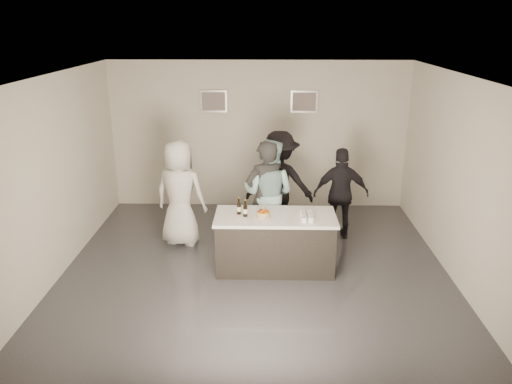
% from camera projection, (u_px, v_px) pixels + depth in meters
% --- Properties ---
extents(floor, '(6.00, 6.00, 0.00)m').
position_uv_depth(floor, '(255.00, 272.00, 7.81)').
color(floor, '#3D3D42').
rests_on(floor, ground).
extents(ceiling, '(6.00, 6.00, 0.00)m').
position_uv_depth(ceiling, '(255.00, 77.00, 6.83)').
color(ceiling, white).
extents(wall_back, '(6.00, 0.04, 3.00)m').
position_uv_depth(wall_back, '(259.00, 136.00, 10.16)').
color(wall_back, beige).
rests_on(wall_back, ground).
extents(wall_front, '(6.00, 0.04, 3.00)m').
position_uv_depth(wall_front, '(247.00, 282.00, 4.49)').
color(wall_front, beige).
rests_on(wall_front, ground).
extents(wall_left, '(0.04, 6.00, 3.00)m').
position_uv_depth(wall_left, '(53.00, 179.00, 7.39)').
color(wall_left, beige).
rests_on(wall_left, ground).
extents(wall_right, '(0.04, 6.00, 3.00)m').
position_uv_depth(wall_right, '(461.00, 182.00, 7.26)').
color(wall_right, beige).
rests_on(wall_right, ground).
extents(picture_left, '(0.54, 0.04, 0.44)m').
position_uv_depth(picture_left, '(214.00, 101.00, 9.92)').
color(picture_left, '#B2B2B7').
rests_on(picture_left, wall_back).
extents(picture_right, '(0.54, 0.04, 0.44)m').
position_uv_depth(picture_right, '(304.00, 102.00, 9.88)').
color(picture_right, '#B2B2B7').
rests_on(picture_right, wall_back).
extents(bar_counter, '(1.86, 0.86, 0.90)m').
position_uv_depth(bar_counter, '(275.00, 242.00, 7.79)').
color(bar_counter, white).
rests_on(bar_counter, ground).
extents(cake, '(0.20, 0.20, 0.08)m').
position_uv_depth(cake, '(263.00, 215.00, 7.55)').
color(cake, gold).
rests_on(cake, bar_counter).
extents(beer_bottle_a, '(0.07, 0.07, 0.26)m').
position_uv_depth(beer_bottle_a, '(239.00, 206.00, 7.65)').
color(beer_bottle_a, black).
rests_on(beer_bottle_a, bar_counter).
extents(beer_bottle_b, '(0.07, 0.07, 0.26)m').
position_uv_depth(beer_bottle_b, '(245.00, 208.00, 7.56)').
color(beer_bottle_b, black).
rests_on(beer_bottle_b, bar_counter).
extents(tumbler_cluster, '(0.19, 0.40, 0.08)m').
position_uv_depth(tumbler_cluster, '(307.00, 216.00, 7.52)').
color(tumbler_cluster, orange).
rests_on(tumbler_cluster, bar_counter).
extents(candles, '(0.24, 0.08, 0.01)m').
position_uv_depth(candles, '(257.00, 223.00, 7.33)').
color(candles, pink).
rests_on(candles, bar_counter).
extents(person_main_black, '(0.82, 0.70, 1.90)m').
position_uv_depth(person_main_black, '(265.00, 196.00, 8.31)').
color(person_main_black, '#252525').
rests_on(person_main_black, ground).
extents(person_main_blue, '(1.12, 1.00, 1.89)m').
position_uv_depth(person_main_blue, '(268.00, 194.00, 8.43)').
color(person_main_blue, '#A0D0D2').
rests_on(person_main_blue, ground).
extents(person_guest_left, '(1.02, 0.80, 1.84)m').
position_uv_depth(person_guest_left, '(180.00, 193.00, 8.54)').
color(person_guest_left, silver).
rests_on(person_guest_left, ground).
extents(person_guest_right, '(0.98, 0.42, 1.66)m').
position_uv_depth(person_guest_right, '(341.00, 194.00, 8.80)').
color(person_guest_right, black).
rests_on(person_guest_right, ground).
extents(person_guest_back, '(1.30, 0.84, 1.90)m').
position_uv_depth(person_guest_back, '(279.00, 183.00, 8.99)').
color(person_guest_back, black).
rests_on(person_guest_back, ground).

